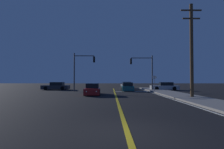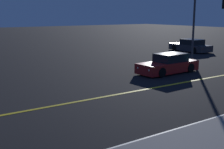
{
  "view_description": "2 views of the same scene",
  "coord_description": "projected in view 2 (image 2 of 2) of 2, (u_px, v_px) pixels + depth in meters",
  "views": [
    {
      "loc": [
        -0.57,
        -6.31,
        1.81
      ],
      "look_at": [
        -0.4,
        16.84,
        2.41
      ],
      "focal_mm": 30.19,
      "sensor_mm": 36.0,
      "label": 1
    },
    {
      "loc": [
        12.18,
        1.2,
        4.06
      ],
      "look_at": [
        -1.75,
        10.67,
        0.65
      ],
      "focal_mm": 48.59,
      "sensor_mm": 36.0,
      "label": 2
    }
  ],
  "objects": [
    {
      "name": "lane_line_center",
      "position": [
        142.0,
        90.0,
        16.33
      ],
      "size": [
        0.2,
        38.97,
        0.01
      ],
      "primitive_type": "cube",
      "color": "gold",
      "rests_on": "ground"
    },
    {
      "name": "car_distant_tail_red",
      "position": [
        168.0,
        65.0,
        20.94
      ],
      "size": [
        1.98,
        4.69,
        1.34
      ],
      "rotation": [
        0.0,
        0.0,
        3.19
      ],
      "color": "maroon",
      "rests_on": "ground"
    },
    {
      "name": "car_parked_curb_charcoal",
      "position": [
        190.0,
        46.0,
        32.72
      ],
      "size": [
        4.71,
        2.08,
        1.34
      ],
      "rotation": [
        0.0,
        0.0,
        1.55
      ],
      "color": "#2D2D33",
      "rests_on": "ground"
    },
    {
      "name": "traffic_signal_far_left",
      "position": [
        204.0,
        16.0,
        25.59
      ],
      "size": [
        3.25,
        0.28,
        5.81
      ],
      "color": "#38383D",
      "rests_on": "ground"
    },
    {
      "name": "lane_line_edge_right",
      "position": [
        223.0,
        116.0,
        12.23
      ],
      "size": [
        0.16,
        38.97,
        0.01
      ],
      "primitive_type": "cube",
      "color": "silver",
      "rests_on": "ground"
    }
  ]
}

